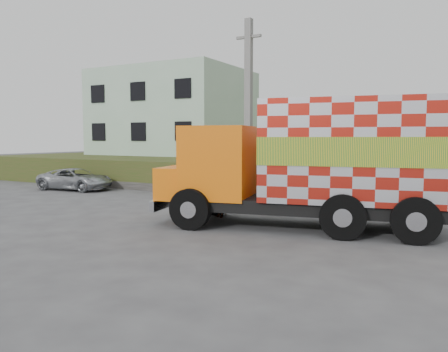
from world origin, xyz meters
The scene contains 10 objects.
ground centered at (0.00, 0.00, 0.00)m, with size 120.00×120.00×0.00m, color #474749.
embankment centered at (0.00, 10.00, 0.75)m, with size 40.00×12.00×1.50m, color #324E1A.
embankment_far centered at (0.00, 22.00, 1.50)m, with size 40.00×12.00×3.00m, color #324E1A.
retaining_strip centered at (-2.00, 4.20, 0.20)m, with size 16.00×0.50×0.40m, color #595651.
building centered at (-11.00, 13.00, 4.50)m, with size 10.00×8.00×6.00m, color #B9D9BE.
utility_pole centered at (-1.00, 4.60, 4.08)m, with size 1.20×0.30×8.00m.
cargo_truck centered at (3.75, -0.90, 1.94)m, with size 8.81×4.32×3.77m.
cow centered at (0.14, -0.97, 0.64)m, with size 0.69×1.52×1.29m, color #34140D.
suv centered at (-9.94, 2.62, 0.56)m, with size 1.85×4.01×1.11m, color #B1B5BB.
pedestrian centered at (1.60, 5.44, 2.45)m, with size 0.69×0.45×1.90m, color #32302D.
Camera 1 is at (7.57, -13.49, 2.69)m, focal length 35.00 mm.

